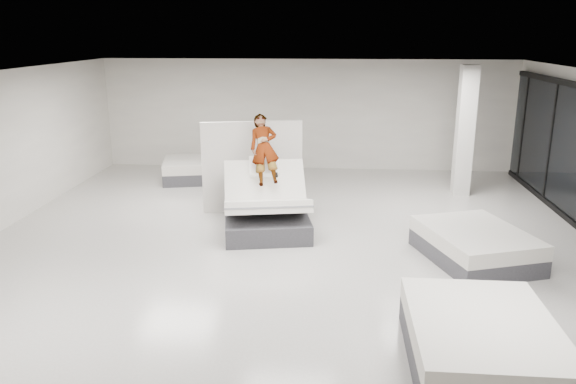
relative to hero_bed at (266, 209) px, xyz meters
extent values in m
plane|color=beige|center=(0.56, -1.45, -0.44)|extent=(14.00, 14.00, 0.00)
plane|color=black|center=(0.56, -1.45, 2.76)|extent=(14.00, 14.00, 0.00)
cube|color=beige|center=(0.56, 5.55, 1.16)|extent=(12.00, 0.04, 3.20)
cube|color=#3E3E44|center=(-0.01, 0.03, -0.25)|extent=(2.04, 2.49, 0.39)
cube|color=silver|center=(-0.06, 0.34, 0.42)|extent=(1.81, 1.26, 0.95)
cube|color=slate|center=(-0.06, 0.34, 0.42)|extent=(1.81, 1.13, 0.81)
cube|color=silver|center=(0.09, -0.46, 0.21)|extent=(1.84, 1.42, 0.52)
cube|color=slate|center=(0.09, -0.46, 0.21)|extent=(1.86, 1.39, 0.33)
cube|color=white|center=(-0.08, 0.44, 0.79)|extent=(0.68, 0.53, 0.42)
imported|color=slate|center=(-0.06, 0.33, 0.90)|extent=(0.84, 1.58, 1.23)
cube|color=black|center=(0.22, 0.02, 0.73)|extent=(0.08, 0.15, 0.08)
cube|color=silver|center=(-0.46, 1.29, 0.58)|extent=(2.22, 0.59, 2.05)
cube|color=#3E3E44|center=(3.91, -1.29, -0.29)|extent=(2.14, 2.46, 0.31)
cube|color=silver|center=(3.91, -1.29, 0.00)|extent=(2.14, 2.46, 0.26)
cube|color=#3E3E44|center=(3.19, -4.68, -0.27)|extent=(1.72, 2.29, 0.34)
cube|color=silver|center=(3.19, -4.68, 0.04)|extent=(1.72, 2.29, 0.28)
cube|color=#3E3E44|center=(-2.23, 3.96, -0.28)|extent=(2.39, 1.99, 0.31)
cube|color=silver|center=(-2.23, 3.96, 0.00)|extent=(2.39, 1.99, 0.26)
cube|color=silver|center=(4.56, 3.05, 1.16)|extent=(0.40, 0.40, 3.20)
cube|color=black|center=(6.46, 2.55, 1.01)|extent=(0.09, 0.08, 2.80)
cube|color=black|center=(6.46, 4.55, 1.01)|extent=(0.09, 0.08, 2.80)
camera|label=1|loc=(1.33, -10.89, 3.50)|focal=35.00mm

